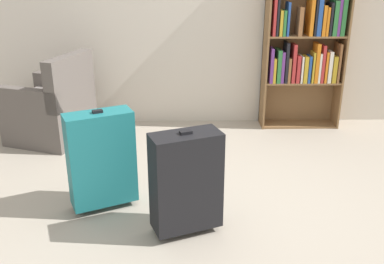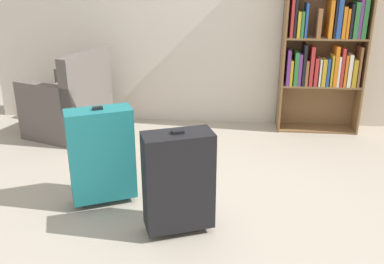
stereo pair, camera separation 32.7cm
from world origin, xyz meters
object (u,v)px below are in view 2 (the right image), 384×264
at_px(bookshelf, 326,30).
at_px(mug, 118,134).
at_px(armchair, 70,106).
at_px(suitcase_black, 178,181).
at_px(suitcase_teal, 102,155).

xyz_separation_m(bookshelf, mug, (-2.12, -0.46, -1.04)).
height_order(armchair, suitcase_black, armchair).
xyz_separation_m(armchair, mug, (0.53, -0.09, -0.27)).
bearing_deg(armchair, suitcase_teal, -61.54).
distance_m(bookshelf, suitcase_teal, 2.67).
distance_m(mug, suitcase_black, 1.85).
height_order(armchair, mug, armchair).
bearing_deg(mug, armchair, 170.20).
bearing_deg(suitcase_black, suitcase_teal, 151.48).
bearing_deg(bookshelf, armchair, -172.04).
relative_size(armchair, suitcase_black, 1.21).
xyz_separation_m(bookshelf, suitcase_teal, (-1.90, -1.75, -0.69)).
height_order(bookshelf, armchair, bookshelf).
height_order(bookshelf, mug, bookshelf).
bearing_deg(suitcase_black, armchair, 128.51).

